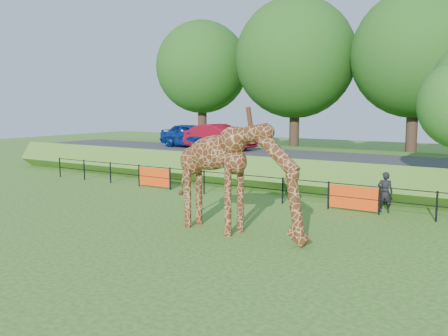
{
  "coord_description": "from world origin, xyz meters",
  "views": [
    {
      "loc": [
        9.04,
        -10.51,
        4.14
      ],
      "look_at": [
        0.08,
        3.36,
        2.0
      ],
      "focal_mm": 40.0,
      "sensor_mm": 36.0,
      "label": 1
    }
  ],
  "objects_px": {
    "car_red": "(220,137)",
    "visitor": "(385,192)",
    "giraffe": "(238,179)",
    "car_blue": "(192,135)"
  },
  "relations": [
    {
      "from": "car_blue",
      "to": "visitor",
      "type": "height_order",
      "value": "car_blue"
    },
    {
      "from": "giraffe",
      "to": "car_red",
      "type": "bearing_deg",
      "value": 131.34
    },
    {
      "from": "car_blue",
      "to": "car_red",
      "type": "height_order",
      "value": "car_red"
    },
    {
      "from": "car_red",
      "to": "visitor",
      "type": "bearing_deg",
      "value": -111.52
    },
    {
      "from": "giraffe",
      "to": "car_red",
      "type": "xyz_separation_m",
      "value": [
        -8.36,
        11.64,
        0.38
      ]
    },
    {
      "from": "car_red",
      "to": "visitor",
      "type": "distance_m",
      "value": 12.82
    },
    {
      "from": "giraffe",
      "to": "car_red",
      "type": "relative_size",
      "value": 1.1
    },
    {
      "from": "giraffe",
      "to": "car_red",
      "type": "height_order",
      "value": "giraffe"
    },
    {
      "from": "giraffe",
      "to": "car_red",
      "type": "distance_m",
      "value": 14.33
    },
    {
      "from": "car_red",
      "to": "visitor",
      "type": "xyz_separation_m",
      "value": [
        11.36,
        -5.77,
        -1.38
      ]
    }
  ]
}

